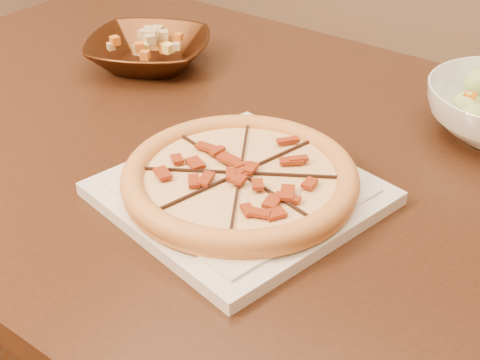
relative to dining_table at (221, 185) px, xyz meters
The scene contains 5 objects.
dining_table is the anchor object (origin of this frame).
plate 0.22m from the dining_table, 50.87° to the right, with size 0.39×0.39×0.02m.
pizza 0.23m from the dining_table, 50.87° to the right, with size 0.31×0.31×0.03m.
bronze_bowl 0.31m from the dining_table, 148.04° to the left, with size 0.22×0.22×0.05m, color #422210.
mixed_dish 0.33m from the dining_table, 148.20° to the left, with size 0.10×0.10×0.03m.
Camera 1 is at (0.44, -0.83, 1.25)m, focal length 50.00 mm.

